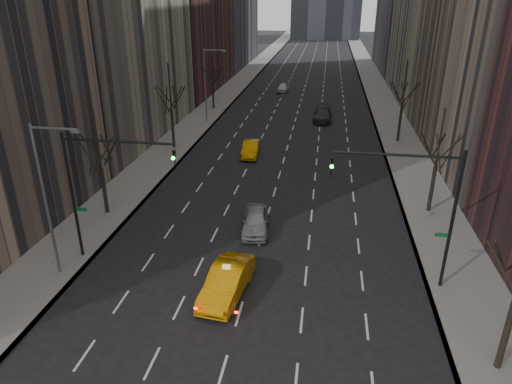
% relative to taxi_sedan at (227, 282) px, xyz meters
% --- Properties ---
extents(sidewalk_left, '(4.50, 320.00, 0.15)m').
position_rel_taxi_sedan_xyz_m(sidewalk_left, '(-11.29, 60.47, -0.77)').
color(sidewalk_left, slate).
rests_on(sidewalk_left, ground).
extents(sidewalk_right, '(4.50, 320.00, 0.15)m').
position_rel_taxi_sedan_xyz_m(sidewalk_right, '(13.21, 60.47, -0.77)').
color(sidewalk_right, slate).
rests_on(sidewalk_right, ground).
extents(tree_lw_b, '(3.36, 3.50, 7.82)m').
position_rel_taxi_sedan_xyz_m(tree_lw_b, '(-11.04, 8.47, 2.87)').
color(tree_lw_b, black).
rests_on(tree_lw_b, ground).
extents(tree_lw_c, '(3.36, 3.50, 8.74)m').
position_rel_taxi_sedan_xyz_m(tree_lw_c, '(-11.04, 24.47, 3.19)').
color(tree_lw_c, black).
rests_on(tree_lw_c, ground).
extents(tree_lw_d, '(3.36, 3.50, 7.36)m').
position_rel_taxi_sedan_xyz_m(tree_lw_d, '(-11.04, 42.47, 2.71)').
color(tree_lw_d, black).
rests_on(tree_lw_d, ground).
extents(tree_rw_b, '(3.36, 3.50, 7.82)m').
position_rel_taxi_sedan_xyz_m(tree_rw_b, '(12.96, 12.47, 2.87)').
color(tree_rw_b, black).
rests_on(tree_rw_b, ground).
extents(tree_rw_c, '(3.36, 3.50, 8.74)m').
position_rel_taxi_sedan_xyz_m(tree_rw_c, '(12.96, 30.47, 3.19)').
color(tree_rw_c, black).
rests_on(tree_rw_c, ground).
extents(traffic_mast_left, '(6.69, 0.39, 8.00)m').
position_rel_taxi_sedan_xyz_m(traffic_mast_left, '(-8.15, 2.47, 4.64)').
color(traffic_mast_left, black).
rests_on(traffic_mast_left, ground).
extents(traffic_mast_right, '(6.69, 0.39, 8.00)m').
position_rel_taxi_sedan_xyz_m(traffic_mast_right, '(10.07, 2.47, 4.64)').
color(traffic_mast_right, black).
rests_on(traffic_mast_right, ground).
extents(streetlight_near, '(2.83, 0.22, 9.00)m').
position_rel_taxi_sedan_xyz_m(streetlight_near, '(-9.88, 0.47, 4.77)').
color(streetlight_near, slate).
rests_on(streetlight_near, ground).
extents(streetlight_far, '(2.83, 0.22, 9.00)m').
position_rel_taxi_sedan_xyz_m(streetlight_far, '(-9.88, 35.47, 4.77)').
color(streetlight_far, slate).
rests_on(streetlight_far, ground).
extents(taxi_sedan, '(2.42, 5.32, 1.69)m').
position_rel_taxi_sedan_xyz_m(taxi_sedan, '(0.00, 0.00, 0.00)').
color(taxi_sedan, orange).
rests_on(taxi_sedan, ground).
extents(silver_sedan_ahead, '(2.31, 4.69, 1.54)m').
position_rel_taxi_sedan_xyz_m(silver_sedan_ahead, '(0.41, 7.56, -0.08)').
color(silver_sedan_ahead, gray).
rests_on(silver_sedan_ahead, ground).
extents(far_taxi, '(1.84, 4.59, 1.48)m').
position_rel_taxi_sedan_xyz_m(far_taxi, '(-2.52, 23.34, -0.10)').
color(far_taxi, '#D79304').
rests_on(far_taxi, ground).
extents(far_suv_grey, '(2.44, 5.68, 1.63)m').
position_rel_taxi_sedan_xyz_m(far_suv_grey, '(4.46, 38.50, -0.03)').
color(far_suv_grey, '#28282C').
rests_on(far_suv_grey, ground).
extents(far_car_white, '(2.01, 4.19, 1.38)m').
position_rel_taxi_sedan_xyz_m(far_car_white, '(-2.44, 56.57, -0.16)').
color(far_car_white, silver).
rests_on(far_car_white, ground).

